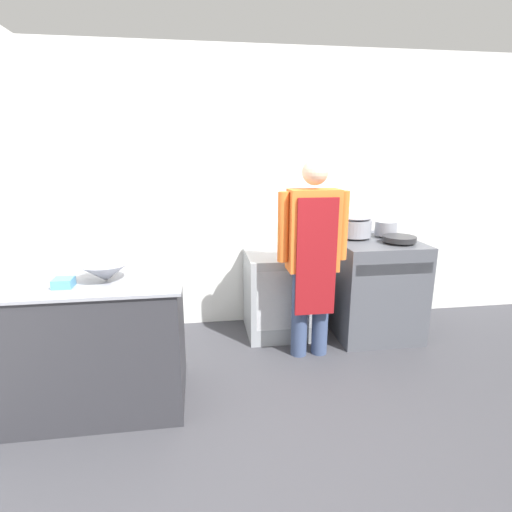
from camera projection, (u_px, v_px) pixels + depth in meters
ground_plane at (260, 449)px, 2.42m from camera, size 14.00×14.00×0.00m
wall_back at (230, 193)px, 3.94m from camera, size 8.00×0.05×2.70m
prep_counter at (91, 342)px, 2.76m from camera, size 1.30×0.77×0.93m
stove at (373, 287)px, 3.90m from camera, size 0.77×0.80×0.95m
fridge_unit at (281, 293)px, 3.90m from camera, size 0.68×0.62×0.80m
person_cook at (313, 250)px, 3.32m from camera, size 0.60×0.24×1.69m
mixing_bowl at (105, 272)px, 2.59m from camera, size 0.33×0.33×0.12m
plastic_tub at (63, 283)px, 2.47m from camera, size 0.12×0.12×0.06m
stock_pot at (354, 225)px, 3.86m from camera, size 0.33×0.33×0.21m
saute_pan at (399, 239)px, 3.66m from camera, size 0.30×0.30×0.05m
sauce_pot at (386, 228)px, 3.91m from camera, size 0.21×0.21×0.14m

